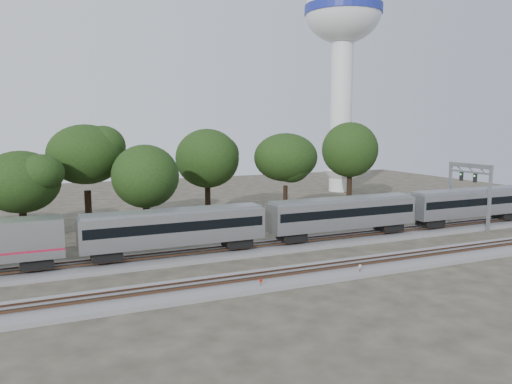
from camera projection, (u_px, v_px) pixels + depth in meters
ground at (224, 273)px, 44.60m from camera, size 160.00×160.00×0.00m
track_far at (204, 255)px, 50.01m from camera, size 160.00×5.00×0.73m
track_near at (241, 283)px, 40.95m from camera, size 160.00×5.00×0.73m
train at (344, 213)px, 56.28m from camera, size 93.29×3.22×4.75m
switch_stand_red at (261, 283)px, 39.68m from camera, size 0.30×0.06×0.96m
switch_stand_white at (360, 269)px, 43.42m from camera, size 0.34×0.09×1.07m
switch_lever at (333, 277)px, 42.89m from camera, size 0.56×0.42×0.30m
water_tower at (343, 34)px, 96.07m from camera, size 14.90×14.90×41.24m
signal_gantry at (469, 181)px, 63.50m from camera, size 0.57×6.80×8.27m
tree_2 at (21, 182)px, 54.31m from camera, size 7.06×7.06×9.95m
tree_3 at (86, 155)px, 60.24m from camera, size 9.73×9.73×13.72m
tree_4 at (145, 176)px, 57.02m from camera, size 7.41×7.41×10.45m
tree_5 at (207, 159)px, 68.81m from camera, size 8.68×8.68×12.24m
tree_6 at (286, 157)px, 69.58m from camera, size 8.77×8.77×12.37m
tree_7 at (350, 150)px, 81.69m from camera, size 9.25×9.25×13.04m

